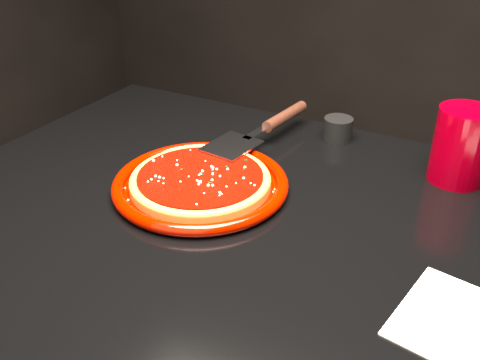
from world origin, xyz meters
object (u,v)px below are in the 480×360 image
(pizza_server, at_px, (262,128))
(cup, at_px, (461,146))
(plate, at_px, (201,184))
(ramekin, at_px, (338,129))

(pizza_server, relative_size, cup, 2.55)
(pizza_server, height_order, cup, cup)
(plate, xyz_separation_m, cup, (0.37, 0.24, 0.06))
(plate, height_order, pizza_server, pizza_server)
(plate, distance_m, cup, 0.45)
(plate, bearing_deg, ramekin, 66.00)
(cup, bearing_deg, plate, -147.00)
(plate, distance_m, ramekin, 0.34)
(cup, bearing_deg, pizza_server, -173.21)
(cup, height_order, ramekin, cup)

